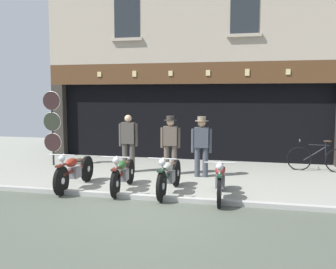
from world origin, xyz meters
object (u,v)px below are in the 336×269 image
(motorcycle_center, at_px, (169,175))
(advert_board_near, at_px, (263,107))
(motorcycle_left, at_px, (75,170))
(salesman_right, at_px, (201,143))
(shopkeeper_center, at_px, (170,142))
(leaning_bicycle, at_px, (319,159))
(tyre_sign_pole, at_px, (52,122))
(advert_board_far, at_px, (302,108))
(motorcycle_center_left, at_px, (123,173))
(motorcycle_center_right, at_px, (220,179))
(salesman_left, at_px, (128,141))

(motorcycle_center, height_order, advert_board_near, advert_board_near)
(motorcycle_left, height_order, salesman_right, salesman_right)
(advert_board_near, bearing_deg, motorcycle_left, -132.84)
(salesman_right, height_order, advert_board_near, advert_board_near)
(shopkeeper_center, xyz_separation_m, leaning_bicycle, (4.13, 1.42, -0.55))
(tyre_sign_pole, height_order, advert_board_far, tyre_sign_pole)
(motorcycle_center_left, xyz_separation_m, advert_board_far, (4.41, 4.70, 1.39))
(shopkeeper_center, distance_m, advert_board_far, 4.67)
(advert_board_far, bearing_deg, tyre_sign_pole, -164.05)
(motorcycle_left, xyz_separation_m, shopkeeper_center, (1.88, 2.08, 0.49))
(salesman_right, height_order, advert_board_far, advert_board_far)
(motorcycle_center, height_order, shopkeeper_center, shopkeeper_center)
(advert_board_near, bearing_deg, advert_board_far, -0.00)
(leaning_bicycle, bearing_deg, motorcycle_center_left, 131.26)
(salesman_right, bearing_deg, shopkeeper_center, -12.11)
(motorcycle_center, distance_m, shopkeeper_center, 2.12)
(motorcycle_center_right, height_order, advert_board_far, advert_board_far)
(motorcycle_center, xyz_separation_m, leaning_bicycle, (3.69, 3.44, -0.05))
(motorcycle_center_left, relative_size, motorcycle_center, 0.96)
(advert_board_far, bearing_deg, motorcycle_center_left, -133.15)
(tyre_sign_pole, height_order, advert_board_near, tyre_sign_pole)
(motorcycle_center, height_order, leaning_bicycle, leaning_bicycle)
(salesman_left, distance_m, shopkeeper_center, 1.26)
(salesman_left, bearing_deg, motorcycle_center_left, 103.04)
(salesman_left, relative_size, leaning_bicycle, 0.94)
(tyre_sign_pole, distance_m, leaning_bicycle, 8.19)
(leaning_bicycle, bearing_deg, advert_board_far, 23.21)
(shopkeeper_center, bearing_deg, motorcycle_left, 42.92)
(motorcycle_center_right, bearing_deg, advert_board_far, -117.67)
(salesman_left, height_order, advert_board_far, advert_board_far)
(salesman_left, bearing_deg, shopkeeper_center, 175.78)
(motorcycle_center_right, xyz_separation_m, advert_board_far, (2.12, 4.84, 1.38))
(advert_board_far, distance_m, leaning_bicycle, 1.94)
(motorcycle_center, bearing_deg, motorcycle_center_right, 173.00)
(motorcycle_left, height_order, motorcycle_center, motorcycle_left)
(motorcycle_center_left, bearing_deg, tyre_sign_pole, -42.78)
(motorcycle_left, height_order, motorcycle_center_left, motorcycle_left)
(motorcycle_center, relative_size, salesman_right, 1.24)
(motorcycle_center_left, distance_m, salesman_left, 2.20)
(leaning_bicycle, bearing_deg, shopkeeper_center, 114.57)
(salesman_left, bearing_deg, leaning_bicycle, -168.30)
(motorcycle_center_right, relative_size, salesman_right, 1.23)
(motorcycle_center_left, bearing_deg, motorcycle_center, 175.36)
(motorcycle_center_left, distance_m, motorcycle_center, 1.11)
(advert_board_far, bearing_deg, salesman_right, -135.59)
(salesman_left, bearing_deg, motorcycle_center_right, 139.72)
(motorcycle_center_right, relative_size, advert_board_near, 2.12)
(motorcycle_center, xyz_separation_m, advert_board_near, (2.08, 4.69, 1.40))
(motorcycle_center_left, xyz_separation_m, motorcycle_center_right, (2.29, -0.14, 0.00))
(motorcycle_left, bearing_deg, motorcycle_center_left, -179.42)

